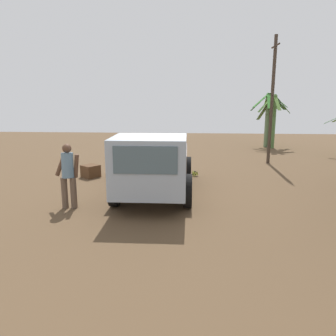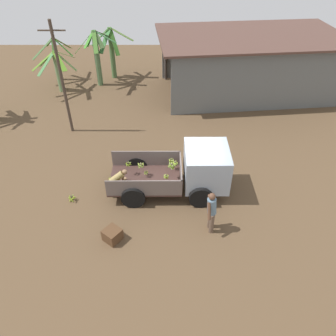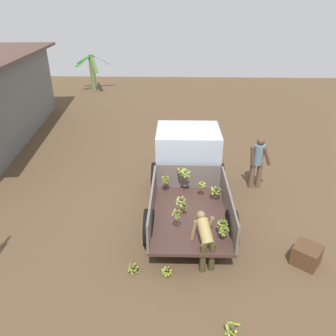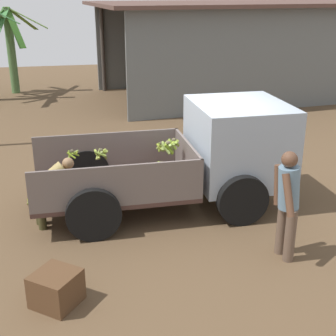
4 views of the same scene
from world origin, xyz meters
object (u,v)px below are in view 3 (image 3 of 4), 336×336
(person_foreground_visitor, at_px, (258,160))
(banana_bunch_on_ground_2, at_px, (133,268))
(person_worker_loading, at_px, (205,238))
(banana_bunch_on_ground_1, at_px, (167,271))
(cargo_truck, at_px, (188,163))
(wooden_crate_0, at_px, (307,255))
(banana_bunch_on_ground_0, at_px, (232,329))

(person_foreground_visitor, bearing_deg, banana_bunch_on_ground_2, -48.44)
(person_worker_loading, bearing_deg, banana_bunch_on_ground_1, 100.81)
(cargo_truck, xyz_separation_m, banana_bunch_on_ground_2, (-3.37, 1.24, -0.92))
(banana_bunch_on_ground_2, bearing_deg, wooden_crate_0, -83.83)
(banana_bunch_on_ground_0, distance_m, banana_bunch_on_ground_1, 1.83)
(person_foreground_visitor, height_order, banana_bunch_on_ground_0, person_foreground_visitor)
(person_foreground_visitor, bearing_deg, person_worker_loading, -34.67)
(person_worker_loading, distance_m, wooden_crate_0, 2.35)
(banana_bunch_on_ground_1, distance_m, banana_bunch_on_ground_2, 0.74)
(person_worker_loading, bearing_deg, cargo_truck, -8.72)
(wooden_crate_0, bearing_deg, person_foreground_visitor, 7.69)
(cargo_truck, height_order, banana_bunch_on_ground_1, cargo_truck)
(person_worker_loading, bearing_deg, banana_bunch_on_ground_2, 87.62)
(person_worker_loading, height_order, banana_bunch_on_ground_0, person_worker_loading)
(banana_bunch_on_ground_1, bearing_deg, banana_bunch_on_ground_2, 85.88)
(banana_bunch_on_ground_0, relative_size, banana_bunch_on_ground_1, 1.14)
(banana_bunch_on_ground_2, bearing_deg, cargo_truck, -20.27)
(person_foreground_visitor, distance_m, banana_bunch_on_ground_2, 5.17)
(person_worker_loading, relative_size, banana_bunch_on_ground_0, 4.05)
(person_worker_loading, height_order, wooden_crate_0, person_worker_loading)
(banana_bunch_on_ground_1, bearing_deg, person_foreground_visitor, -34.61)
(person_foreground_visitor, height_order, banana_bunch_on_ground_2, person_foreground_visitor)
(banana_bunch_on_ground_0, xyz_separation_m, wooden_crate_0, (1.86, -1.93, 0.08))
(cargo_truck, relative_size, banana_bunch_on_ground_0, 16.04)
(banana_bunch_on_ground_0, bearing_deg, person_foreground_visitor, -15.64)
(banana_bunch_on_ground_1, xyz_separation_m, wooden_crate_0, (0.47, -3.12, 0.12))
(cargo_truck, distance_m, person_foreground_visitor, 2.20)
(person_foreground_visitor, bearing_deg, banana_bunch_on_ground_0, -22.32)
(banana_bunch_on_ground_0, bearing_deg, cargo_truck, 8.10)
(person_foreground_visitor, xyz_separation_m, banana_bunch_on_ground_0, (-5.25, 1.47, -0.81))
(person_foreground_visitor, height_order, wooden_crate_0, person_foreground_visitor)
(cargo_truck, relative_size, wooden_crate_0, 8.61)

